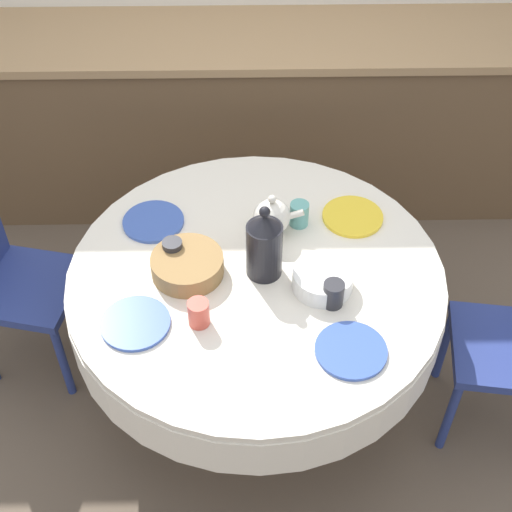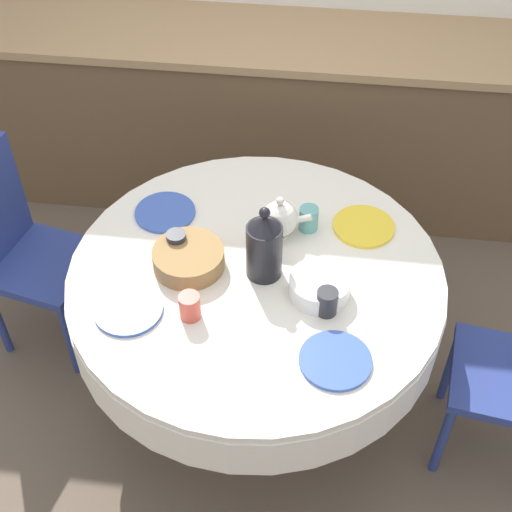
% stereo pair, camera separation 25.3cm
% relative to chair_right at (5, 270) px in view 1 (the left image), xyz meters
% --- Properties ---
extents(ground_plane, '(12.00, 12.00, 0.00)m').
position_rel_chair_right_xyz_m(ground_plane, '(1.01, -0.22, -0.53)').
color(ground_plane, brown).
extents(kitchen_counter, '(3.24, 0.64, 0.94)m').
position_rel_chair_right_xyz_m(kitchen_counter, '(1.01, 1.15, -0.06)').
color(kitchen_counter, brown).
rests_on(kitchen_counter, ground_plane).
extents(dining_table, '(1.39, 1.39, 0.74)m').
position_rel_chair_right_xyz_m(dining_table, '(1.01, -0.22, 0.09)').
color(dining_table, tan).
rests_on(dining_table, ground_plane).
extents(chair_right, '(0.48, 0.48, 0.96)m').
position_rel_chair_right_xyz_m(chair_right, '(0.00, 0.00, 0.00)').
color(chair_right, navy).
rests_on(chair_right, ground_plane).
extents(plate_near_left, '(0.24, 0.24, 0.01)m').
position_rel_chair_right_xyz_m(plate_near_left, '(0.60, -0.47, 0.22)').
color(plate_near_left, '#3856AD').
rests_on(plate_near_left, dining_table).
extents(cup_near_left, '(0.07, 0.07, 0.10)m').
position_rel_chair_right_xyz_m(cup_near_left, '(0.82, -0.46, 0.26)').
color(cup_near_left, '#CC4C3D').
rests_on(cup_near_left, dining_table).
extents(plate_near_right, '(0.24, 0.24, 0.01)m').
position_rel_chair_right_xyz_m(plate_near_right, '(1.32, -0.59, 0.22)').
color(plate_near_right, '#3856AD').
rests_on(plate_near_right, dining_table).
extents(cup_near_right, '(0.07, 0.07, 0.10)m').
position_rel_chair_right_xyz_m(cup_near_right, '(1.28, -0.38, 0.26)').
color(cup_near_right, '#28282D').
rests_on(cup_near_right, dining_table).
extents(plate_far_left, '(0.24, 0.24, 0.01)m').
position_rel_chair_right_xyz_m(plate_far_left, '(0.62, 0.04, 0.22)').
color(plate_far_left, '#3856AD').
rests_on(plate_far_left, dining_table).
extents(cup_far_left, '(0.07, 0.07, 0.10)m').
position_rel_chair_right_xyz_m(cup_far_left, '(0.71, -0.17, 0.26)').
color(cup_far_left, '#28282D').
rests_on(cup_far_left, dining_table).
extents(plate_far_right, '(0.24, 0.24, 0.01)m').
position_rel_chair_right_xyz_m(plate_far_right, '(1.40, 0.06, 0.22)').
color(plate_far_right, yellow).
rests_on(plate_far_right, dining_table).
extents(cup_far_right, '(0.07, 0.07, 0.10)m').
position_rel_chair_right_xyz_m(cup_far_right, '(1.18, 0.03, 0.26)').
color(cup_far_right, '#5BA39E').
rests_on(cup_far_right, dining_table).
extents(coffee_carafe, '(0.13, 0.13, 0.31)m').
position_rel_chair_right_xyz_m(coffee_carafe, '(1.04, -0.23, 0.34)').
color(coffee_carafe, black).
rests_on(coffee_carafe, dining_table).
extents(teapot, '(0.19, 0.14, 0.18)m').
position_rel_chair_right_xyz_m(teapot, '(1.08, -0.02, 0.29)').
color(teapot, silver).
rests_on(teapot, dining_table).
extents(bread_basket, '(0.26, 0.26, 0.08)m').
position_rel_chair_right_xyz_m(bread_basket, '(0.77, -0.23, 0.25)').
color(bread_basket, olive).
rests_on(bread_basket, dining_table).
extents(fruit_bowl, '(0.22, 0.22, 0.07)m').
position_rel_chair_right_xyz_m(fruit_bowl, '(1.25, -0.30, 0.25)').
color(fruit_bowl, silver).
rests_on(fruit_bowl, dining_table).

